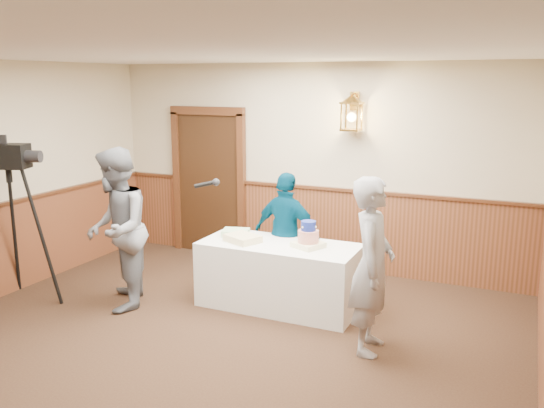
{
  "coord_description": "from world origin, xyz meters",
  "views": [
    {
      "loc": [
        2.72,
        -3.86,
        2.57
      ],
      "look_at": [
        0.21,
        1.7,
        1.25
      ],
      "focal_mm": 38.0,
      "sensor_mm": 36.0,
      "label": 1
    }
  ],
  "objects_px": {
    "tiered_cake": "(308,237)",
    "sheet_cake_green": "(236,232)",
    "baker": "(372,266)",
    "sheet_cake_yellow": "(243,238)",
    "interviewer": "(116,229)",
    "assistant_p": "(287,234)",
    "tv_camera_rig": "(15,234)",
    "display_table": "(279,275)"
  },
  "relations": [
    {
      "from": "display_table",
      "to": "interviewer",
      "type": "distance_m",
      "value": 1.91
    },
    {
      "from": "tv_camera_rig",
      "to": "assistant_p",
      "type": "bearing_deg",
      "value": 9.97
    },
    {
      "from": "display_table",
      "to": "interviewer",
      "type": "height_order",
      "value": "interviewer"
    },
    {
      "from": "sheet_cake_yellow",
      "to": "tiered_cake",
      "type": "bearing_deg",
      "value": 7.34
    },
    {
      "from": "baker",
      "to": "assistant_p",
      "type": "xyz_separation_m",
      "value": [
        -1.32,
        1.05,
        -0.1
      ]
    },
    {
      "from": "tiered_cake",
      "to": "sheet_cake_green",
      "type": "height_order",
      "value": "tiered_cake"
    },
    {
      "from": "interviewer",
      "to": "sheet_cake_green",
      "type": "bearing_deg",
      "value": 97.83
    },
    {
      "from": "display_table",
      "to": "sheet_cake_yellow",
      "type": "relative_size",
      "value": 4.74
    },
    {
      "from": "sheet_cake_yellow",
      "to": "assistant_p",
      "type": "distance_m",
      "value": 0.61
    },
    {
      "from": "interviewer",
      "to": "assistant_p",
      "type": "xyz_separation_m",
      "value": [
        1.59,
        1.18,
        -0.17
      ]
    },
    {
      "from": "baker",
      "to": "tv_camera_rig",
      "type": "distance_m",
      "value": 4.09
    },
    {
      "from": "baker",
      "to": "tiered_cake",
      "type": "bearing_deg",
      "value": 47.23
    },
    {
      "from": "interviewer",
      "to": "baker",
      "type": "xyz_separation_m",
      "value": [
        2.9,
        0.12,
        -0.07
      ]
    },
    {
      "from": "display_table",
      "to": "sheet_cake_green",
      "type": "xyz_separation_m",
      "value": [
        -0.62,
        0.11,
        0.41
      ]
    },
    {
      "from": "assistant_p",
      "to": "display_table",
      "type": "bearing_deg",
      "value": 108.9
    },
    {
      "from": "sheet_cake_yellow",
      "to": "assistant_p",
      "type": "bearing_deg",
      "value": 56.02
    },
    {
      "from": "interviewer",
      "to": "tv_camera_rig",
      "type": "height_order",
      "value": "tv_camera_rig"
    },
    {
      "from": "tiered_cake",
      "to": "tv_camera_rig",
      "type": "bearing_deg",
      "value": -159.91
    },
    {
      "from": "sheet_cake_green",
      "to": "baker",
      "type": "xyz_separation_m",
      "value": [
        1.86,
        -0.76,
        0.07
      ]
    },
    {
      "from": "sheet_cake_yellow",
      "to": "sheet_cake_green",
      "type": "distance_m",
      "value": 0.29
    },
    {
      "from": "sheet_cake_yellow",
      "to": "interviewer",
      "type": "bearing_deg",
      "value": -151.62
    },
    {
      "from": "display_table",
      "to": "sheet_cake_green",
      "type": "height_order",
      "value": "sheet_cake_green"
    },
    {
      "from": "sheet_cake_yellow",
      "to": "tv_camera_rig",
      "type": "relative_size",
      "value": 0.2
    },
    {
      "from": "display_table",
      "to": "assistant_p",
      "type": "bearing_deg",
      "value": 100.93
    },
    {
      "from": "interviewer",
      "to": "sheet_cake_yellow",
      "type": "bearing_deg",
      "value": 86.07
    },
    {
      "from": "baker",
      "to": "sheet_cake_yellow",
      "type": "bearing_deg",
      "value": 64.99
    },
    {
      "from": "tiered_cake",
      "to": "assistant_p",
      "type": "relative_size",
      "value": 0.26
    },
    {
      "from": "tv_camera_rig",
      "to": "display_table",
      "type": "bearing_deg",
      "value": 2.61
    },
    {
      "from": "sheet_cake_yellow",
      "to": "interviewer",
      "type": "relative_size",
      "value": 0.21
    },
    {
      "from": "sheet_cake_green",
      "to": "baker",
      "type": "bearing_deg",
      "value": -22.29
    },
    {
      "from": "display_table",
      "to": "tv_camera_rig",
      "type": "height_order",
      "value": "tv_camera_rig"
    },
    {
      "from": "baker",
      "to": "assistant_p",
      "type": "bearing_deg",
      "value": 44.76
    },
    {
      "from": "baker",
      "to": "tv_camera_rig",
      "type": "bearing_deg",
      "value": 90.53
    },
    {
      "from": "sheet_cake_green",
      "to": "baker",
      "type": "height_order",
      "value": "baker"
    },
    {
      "from": "display_table",
      "to": "sheet_cake_green",
      "type": "bearing_deg",
      "value": 169.81
    },
    {
      "from": "interviewer",
      "to": "baker",
      "type": "relative_size",
      "value": 1.08
    },
    {
      "from": "sheet_cake_yellow",
      "to": "sheet_cake_green",
      "type": "bearing_deg",
      "value": 133.71
    },
    {
      "from": "tiered_cake",
      "to": "baker",
      "type": "relative_size",
      "value": 0.23
    },
    {
      "from": "sheet_cake_yellow",
      "to": "display_table",
      "type": "bearing_deg",
      "value": 13.27
    },
    {
      "from": "tiered_cake",
      "to": "assistant_p",
      "type": "height_order",
      "value": "assistant_p"
    },
    {
      "from": "sheet_cake_green",
      "to": "tv_camera_rig",
      "type": "xyz_separation_m",
      "value": [
        -2.2,
        -1.27,
        0.05
      ]
    },
    {
      "from": "interviewer",
      "to": "tiered_cake",
      "type": "bearing_deg",
      "value": 78.67
    }
  ]
}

